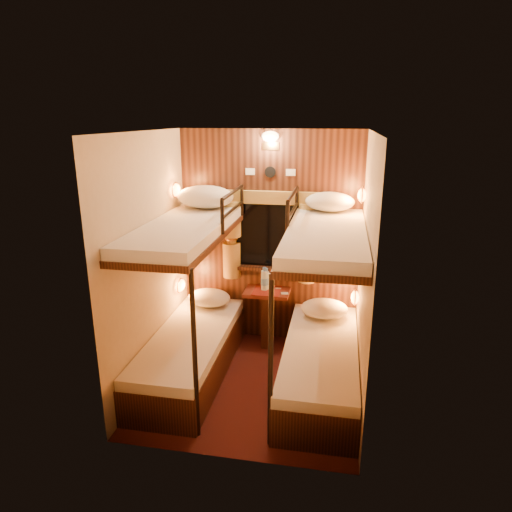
% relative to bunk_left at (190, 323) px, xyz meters
% --- Properties ---
extents(floor, '(2.10, 2.10, 0.00)m').
position_rel_bunk_left_xyz_m(floor, '(0.65, -0.07, -0.56)').
color(floor, '#330F0E').
rests_on(floor, ground).
extents(ceiling, '(2.10, 2.10, 0.00)m').
position_rel_bunk_left_xyz_m(ceiling, '(0.65, -0.07, 1.84)').
color(ceiling, silver).
rests_on(ceiling, wall_back).
extents(wall_back, '(2.40, 0.00, 2.40)m').
position_rel_bunk_left_xyz_m(wall_back, '(0.65, 0.98, 0.64)').
color(wall_back, '#C6B293').
rests_on(wall_back, floor).
extents(wall_front, '(2.40, 0.00, 2.40)m').
position_rel_bunk_left_xyz_m(wall_front, '(0.65, -1.12, 0.64)').
color(wall_front, '#C6B293').
rests_on(wall_front, floor).
extents(wall_left, '(0.00, 2.40, 2.40)m').
position_rel_bunk_left_xyz_m(wall_left, '(-0.35, -0.07, 0.64)').
color(wall_left, '#C6B293').
rests_on(wall_left, floor).
extents(wall_right, '(0.00, 2.40, 2.40)m').
position_rel_bunk_left_xyz_m(wall_right, '(1.65, -0.07, 0.64)').
color(wall_right, '#C6B293').
rests_on(wall_right, floor).
extents(back_panel, '(2.00, 0.03, 2.40)m').
position_rel_bunk_left_xyz_m(back_panel, '(0.65, 0.97, 0.64)').
color(back_panel, black).
rests_on(back_panel, floor).
extents(bunk_left, '(0.72, 1.90, 1.82)m').
position_rel_bunk_left_xyz_m(bunk_left, '(0.00, 0.00, 0.00)').
color(bunk_left, black).
rests_on(bunk_left, floor).
extents(bunk_right, '(0.72, 1.90, 1.82)m').
position_rel_bunk_left_xyz_m(bunk_right, '(1.30, 0.00, 0.00)').
color(bunk_right, black).
rests_on(bunk_right, floor).
extents(window, '(1.00, 0.12, 0.79)m').
position_rel_bunk_left_xyz_m(window, '(0.65, 0.94, 0.62)').
color(window, black).
rests_on(window, back_panel).
extents(curtains, '(1.10, 0.22, 1.00)m').
position_rel_bunk_left_xyz_m(curtains, '(0.65, 0.90, 0.71)').
color(curtains, olive).
rests_on(curtains, back_panel).
extents(back_fixtures, '(0.54, 0.09, 0.48)m').
position_rel_bunk_left_xyz_m(back_fixtures, '(0.65, 0.93, 1.69)').
color(back_fixtures, black).
rests_on(back_fixtures, back_panel).
extents(reading_lamps, '(2.00, 0.20, 1.25)m').
position_rel_bunk_left_xyz_m(reading_lamps, '(0.65, 0.63, 0.68)').
color(reading_lamps, orange).
rests_on(reading_lamps, wall_left).
extents(table, '(0.50, 0.34, 0.66)m').
position_rel_bunk_left_xyz_m(table, '(0.65, 0.78, -0.14)').
color(table, '#4F1612').
rests_on(table, floor).
extents(bottle_left, '(0.08, 0.08, 0.27)m').
position_rel_bunk_left_xyz_m(bottle_left, '(0.62, 0.80, 0.21)').
color(bottle_left, '#99BFE5').
rests_on(bottle_left, table).
extents(bottle_right, '(0.07, 0.07, 0.25)m').
position_rel_bunk_left_xyz_m(bottle_right, '(0.63, 0.82, 0.20)').
color(bottle_right, '#99BFE5').
rests_on(bottle_right, table).
extents(sachet_a, '(0.09, 0.08, 0.01)m').
position_rel_bunk_left_xyz_m(sachet_a, '(0.85, 0.73, 0.09)').
color(sachet_a, silver).
rests_on(sachet_a, table).
extents(sachet_b, '(0.07, 0.05, 0.01)m').
position_rel_bunk_left_xyz_m(sachet_b, '(0.76, 0.86, 0.09)').
color(sachet_b, silver).
rests_on(sachet_b, table).
extents(pillow_lower_left, '(0.49, 0.35, 0.19)m').
position_rel_bunk_left_xyz_m(pillow_lower_left, '(-0.00, 0.69, -0.01)').
color(pillow_lower_left, white).
rests_on(pillow_lower_left, bunk_left).
extents(pillow_lower_right, '(0.50, 0.36, 0.20)m').
position_rel_bunk_left_xyz_m(pillow_lower_right, '(1.30, 0.62, -0.00)').
color(pillow_lower_right, white).
rests_on(pillow_lower_right, bunk_right).
extents(pillow_upper_left, '(0.61, 0.43, 0.24)m').
position_rel_bunk_left_xyz_m(pillow_upper_left, '(-0.00, 0.68, 1.15)').
color(pillow_upper_left, white).
rests_on(pillow_upper_left, bunk_left).
extents(pillow_upper_right, '(0.50, 0.36, 0.20)m').
position_rel_bunk_left_xyz_m(pillow_upper_right, '(1.30, 0.75, 1.13)').
color(pillow_upper_right, white).
rests_on(pillow_upper_right, bunk_right).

